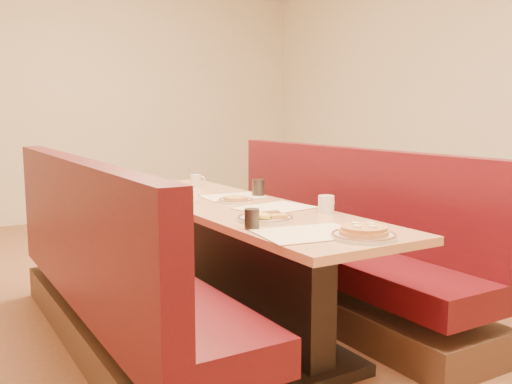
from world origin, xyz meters
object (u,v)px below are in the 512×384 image
diner_table (234,266)px  coffee_mug_b (190,197)px  pancake_plate (364,234)px  eggs_plate (265,218)px  coffee_mug_c (196,180)px  soda_tumbler_mid (258,188)px  soda_tumbler_near (252,219)px  coffee_mug_a (327,204)px  coffee_mug_d (142,182)px  booth_right (331,253)px  booth_left (113,287)px

diner_table → coffee_mug_b: (-0.21, 0.14, 0.42)m
pancake_plate → eggs_plate: 0.57m
coffee_mug_c → soda_tumbler_mid: bearing=-55.1°
diner_table → coffee_mug_c: 0.95m
diner_table → pancake_plate: 1.17m
coffee_mug_c → soda_tumbler_near: (-0.43, -1.52, 0.00)m
coffee_mug_b → soda_tumbler_mid: (0.49, 0.04, 0.01)m
coffee_mug_a → soda_tumbler_near: (-0.56, -0.17, -0.00)m
eggs_plate → coffee_mug_d: size_ratio=2.41×
soda_tumbler_near → soda_tumbler_mid: size_ratio=0.86×
pancake_plate → eggs_plate: bearing=105.6°
booth_right → pancake_plate: 1.37m
eggs_plate → coffee_mug_a: (0.41, 0.03, 0.03)m
coffee_mug_d → soda_tumbler_mid: 0.90m
pancake_plate → soda_tumbler_mid: 1.31m
booth_right → coffee_mug_a: 0.81m
diner_table → coffee_mug_a: size_ratio=20.90×
booth_right → coffee_mug_b: (-0.95, 0.14, 0.43)m
coffee_mug_c → coffee_mug_a: bearing=-60.5°
coffee_mug_a → coffee_mug_b: coffee_mug_a is taller
diner_table → booth_left: size_ratio=1.00×
coffee_mug_a → coffee_mug_b: (-0.50, 0.66, -0.01)m
booth_right → soda_tumbler_mid: (-0.45, 0.18, 0.44)m
coffee_mug_b → booth_right: bearing=5.1°
booth_left → coffee_mug_c: bearing=43.4°
coffee_mug_a → coffee_mug_d: 1.53m
coffee_mug_b → coffee_mug_d: bearing=104.6°
diner_table → coffee_mug_a: 0.73m
diner_table → coffee_mug_d: bearing=103.7°
diner_table → pancake_plate: pancake_plate is taller
coffee_mug_a → soda_tumbler_near: soda_tumbler_near is taller
coffee_mug_a → soda_tumbler_mid: size_ratio=1.08×
booth_right → soda_tumbler_near: bearing=-145.9°
booth_right → coffee_mug_a: (-0.45, -0.52, 0.44)m
booth_left → soda_tumbler_mid: size_ratio=22.61×
booth_left → booth_right: (1.46, 0.00, 0.00)m
booth_right → diner_table: bearing=180.0°
booth_right → pancake_plate: bearing=-122.7°
coffee_mug_c → coffee_mug_d: size_ratio=0.93×
pancake_plate → coffee_mug_b: bearing=101.0°
eggs_plate → coffee_mug_a: 0.41m
booth_left → coffee_mug_b: booth_left is taller
coffee_mug_a → coffee_mug_d: size_ratio=1.03×
diner_table → coffee_mug_b: size_ratio=24.32×
pancake_plate → coffee_mug_d: 2.05m
diner_table → soda_tumbler_mid: size_ratio=22.61×
coffee_mug_d → coffee_mug_c: bearing=-19.2°
booth_left → eggs_plate: booth_left is taller
pancake_plate → eggs_plate: pancake_plate is taller
booth_left → coffee_mug_c: booth_left is taller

